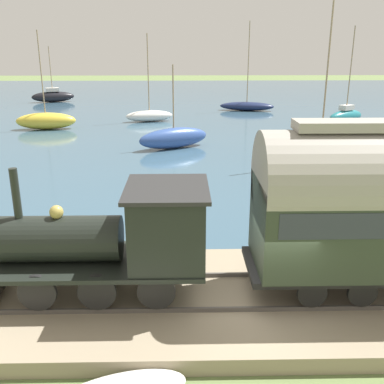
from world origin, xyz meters
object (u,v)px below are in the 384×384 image
at_px(sailboat_white, 149,115).
at_px(sailboat_blue, 174,138).
at_px(steam_locomotive, 121,235).
at_px(rowboat_far_out, 383,218).
at_px(sailboat_black, 53,96).
at_px(sailboat_red, 320,154).
at_px(sailboat_teal, 346,116).
at_px(sailboat_yellow, 46,121).
at_px(sailboat_navy, 247,106).

xyz_separation_m(sailboat_white, sailboat_blue, (-11.56, -2.50, 0.16)).
bearing_deg(steam_locomotive, rowboat_far_out, -58.70).
bearing_deg(sailboat_white, steam_locomotive, 169.52).
height_order(steam_locomotive, sailboat_blue, sailboat_blue).
relative_size(sailboat_black, rowboat_far_out, 3.16).
xyz_separation_m(sailboat_blue, sailboat_red, (-4.56, -8.97, -0.13)).
bearing_deg(sailboat_teal, sailboat_yellow, 60.70).
distance_m(steam_locomotive, sailboat_teal, 34.57).
xyz_separation_m(sailboat_black, sailboat_red, (-31.66, -24.73, -0.13)).
relative_size(steam_locomotive, sailboat_blue, 1.06).
distance_m(sailboat_teal, sailboat_black, 35.75).
bearing_deg(sailboat_teal, sailboat_navy, 7.83).
relative_size(sailboat_red, rowboat_far_out, 4.31).
bearing_deg(sailboat_black, sailboat_navy, -127.45).
relative_size(sailboat_white, sailboat_teal, 0.93).
height_order(sailboat_yellow, rowboat_far_out, sailboat_yellow).
bearing_deg(sailboat_red, sailboat_black, 21.66).
xyz_separation_m(sailboat_yellow, rowboat_far_out, (-21.93, -19.81, -0.50)).
height_order(sailboat_yellow, sailboat_red, sailboat_red).
bearing_deg(sailboat_red, sailboat_white, 19.11).
distance_m(sailboat_teal, sailboat_navy, 11.80).
distance_m(steam_locomotive, sailboat_red, 18.61).
xyz_separation_m(steam_locomotive, sailboat_yellow, (27.85, 10.06, -1.45)).
xyz_separation_m(sailboat_teal, sailboat_black, (17.04, 31.42, 0.01)).
height_order(sailboat_white, sailboat_teal, sailboat_teal).
bearing_deg(sailboat_black, steam_locomotive, 179.34).
bearing_deg(sailboat_navy, sailboat_blue, 168.39).
relative_size(sailboat_black, sailboat_red, 0.73).
distance_m(sailboat_white, sailboat_red, 19.78).
relative_size(steam_locomotive, sailboat_red, 0.65).
height_order(sailboat_blue, sailboat_red, sailboat_red).
distance_m(sailboat_navy, sailboat_red, 23.38).
xyz_separation_m(steam_locomotive, sailboat_red, (15.62, -9.99, -1.58)).
relative_size(sailboat_yellow, sailboat_blue, 1.42).
bearing_deg(steam_locomotive, sailboat_navy, -12.66).
relative_size(sailboat_white, sailboat_navy, 0.85).
distance_m(steam_locomotive, sailboat_yellow, 29.65).
relative_size(sailboat_white, sailboat_black, 1.17).
height_order(steam_locomotive, sailboat_yellow, sailboat_yellow).
xyz_separation_m(steam_locomotive, rowboat_far_out, (5.92, -9.74, -1.95)).
bearing_deg(rowboat_far_out, sailboat_teal, -1.57).
bearing_deg(sailboat_yellow, sailboat_teal, -90.94).
relative_size(steam_locomotive, sailboat_teal, 0.71).
xyz_separation_m(steam_locomotive, sailboat_blue, (20.18, -1.02, -1.45)).
relative_size(sailboat_navy, rowboat_far_out, 4.35).
height_order(sailboat_white, sailboat_navy, sailboat_navy).
relative_size(sailboat_yellow, sailboat_navy, 0.87).
relative_size(sailboat_teal, sailboat_yellow, 1.05).
bearing_deg(sailboat_navy, sailboat_yellow, 131.34).
height_order(sailboat_teal, sailboat_yellow, sailboat_teal).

